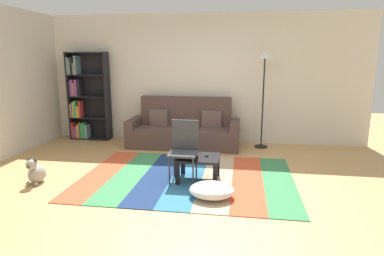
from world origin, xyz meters
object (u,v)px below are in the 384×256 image
Objects in this scene: couch at (184,130)px; bookshelf at (84,99)px; dog at (36,172)px; pouf at (212,190)px; tv_remote at (206,155)px; folding_chair at (184,146)px; standing_lamp at (264,68)px; coffee_table at (198,161)px.

bookshelf is (-2.30, 0.29, 0.57)m from couch.
couch reaches higher than dog.
bookshelf is at bearing 137.93° from pouf.
tv_remote is (2.44, 0.55, 0.22)m from dog.
folding_chair is at bearing 11.78° from dog.
tv_remote is (2.96, -2.12, -0.53)m from bookshelf.
couch is at bearing 148.38° from folding_chair.
standing_lamp is 2.64m from folding_chair.
couch is 15.07× the size of tv_remote.
pouf is 0.86m from folding_chair.
standing_lamp is at bearing 73.90° from pouf.
bookshelf is 3.94m from standing_lamp.
bookshelf is at bearing 142.38° from coffee_table.
folding_chair is at bearing 128.66° from pouf.
standing_lamp reaches higher than tv_remote.
pouf is 0.65× the size of folding_chair.
bookshelf reaches higher than couch.
standing_lamp reaches higher than bookshelf.
coffee_table is 1.06× the size of pouf.
bookshelf is 2.82m from dog.
bookshelf is at bearing -171.75° from folding_chair.
folding_chair is at bearing -40.07° from bookshelf.
tv_remote reaches higher than pouf.
bookshelf reaches higher than pouf.
dog is at bearing 176.91° from pouf.
pouf is (0.81, -2.52, -0.23)m from couch.
standing_lamp reaches higher than couch.
dog is 0.21× the size of standing_lamp.
couch is at bearing -7.09° from bookshelf.
bookshelf is 3.27× the size of pouf.
folding_chair is at bearing -170.98° from tv_remote.
dog is at bearing -176.47° from tv_remote.
coffee_table is 2.63m from standing_lamp.
coffee_table is 1.56× the size of dog.
bookshelf is 4.26m from pouf.
coffee_table is 4.14× the size of tv_remote.
tv_remote reaches higher than coffee_table.
standing_lamp is 12.80× the size of tv_remote.
couch is 2.97m from dog.
standing_lamp is (3.35, 2.51, 1.44)m from dog.
folding_chair is at bearing -172.48° from coffee_table.
coffee_table is 0.32m from folding_chair.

